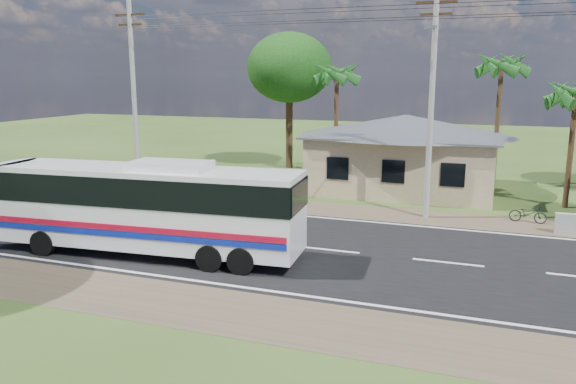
% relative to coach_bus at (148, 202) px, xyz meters
% --- Properties ---
extents(ground, '(120.00, 120.00, 0.00)m').
position_rel_coach_bus_xyz_m(ground, '(6.15, 2.79, -2.06)').
color(ground, '#2D4318').
rests_on(ground, ground).
extents(road, '(120.00, 16.00, 0.03)m').
position_rel_coach_bus_xyz_m(road, '(6.15, 2.79, -2.05)').
color(road, black).
rests_on(road, ground).
extents(house, '(12.40, 10.00, 5.00)m').
position_rel_coach_bus_xyz_m(house, '(7.15, 15.79, 0.58)').
color(house, tan).
rests_on(house, ground).
extents(utility_poles, '(32.80, 2.22, 11.00)m').
position_rel_coach_bus_xyz_m(utility_poles, '(8.82, 9.28, 3.71)').
color(utility_poles, '#9E9E99').
rests_on(utility_poles, ground).
extents(palm_near, '(2.80, 2.80, 6.70)m').
position_rel_coach_bus_xyz_m(palm_near, '(15.65, 13.79, 3.65)').
color(palm_near, '#47301E').
rests_on(palm_near, ground).
extents(palm_mid, '(2.80, 2.80, 8.20)m').
position_rel_coach_bus_xyz_m(palm_mid, '(12.15, 18.29, 5.10)').
color(palm_mid, '#47301E').
rests_on(palm_mid, ground).
extents(palm_far, '(2.80, 2.80, 7.70)m').
position_rel_coach_bus_xyz_m(palm_far, '(2.15, 18.79, 4.61)').
color(palm_far, '#47301E').
rests_on(palm_far, ground).
extents(tree_behind_house, '(6.00, 6.00, 9.61)m').
position_rel_coach_bus_xyz_m(tree_behind_house, '(-1.85, 20.79, 5.05)').
color(tree_behind_house, '#47301E').
rests_on(tree_behind_house, ground).
extents(coach_bus, '(11.77, 3.36, 3.61)m').
position_rel_coach_bus_xyz_m(coach_bus, '(0.00, 0.00, 0.00)').
color(coach_bus, silver).
rests_on(coach_bus, ground).
extents(motorcycle, '(1.68, 0.77, 0.85)m').
position_rel_coach_bus_xyz_m(motorcycle, '(13.67, 9.90, -1.64)').
color(motorcycle, black).
rests_on(motorcycle, ground).
extents(small_car, '(2.30, 3.76, 1.19)m').
position_rel_coach_bus_xyz_m(small_car, '(-9.51, 4.54, -1.46)').
color(small_car, '#29292B').
rests_on(small_car, ground).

